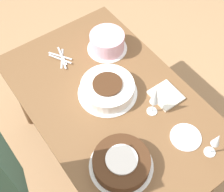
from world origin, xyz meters
name	(u,v)px	position (x,y,z in m)	size (l,w,h in m)	color
ground_plane	(112,154)	(0.00, 0.00, 0.00)	(12.00, 12.00, 0.00)	#A87F56
dining_table	(112,111)	(0.00, 0.00, 0.65)	(1.46, 0.91, 0.77)	brown
cake_center_white	(108,89)	(-0.06, 0.01, 0.81)	(0.36, 0.36, 0.09)	white
cake_front_chocolate	(121,163)	(0.36, -0.20, 0.81)	(0.34, 0.34, 0.09)	white
cake_back_decorated	(107,42)	(-0.36, 0.22, 0.83)	(0.27, 0.27, 0.12)	white
wine_glass_near	(155,96)	(0.20, 0.15, 0.93)	(0.06, 0.06, 0.23)	silver
wine_glass_far	(216,141)	(0.58, 0.23, 0.91)	(0.06, 0.06, 0.20)	silver
dessert_plate_right	(186,137)	(0.44, 0.19, 0.78)	(0.17, 0.17, 0.01)	silver
fork_pile	(61,58)	(-0.47, -0.08, 0.78)	(0.20, 0.11, 0.01)	silver
napkin_stack	(166,95)	(0.16, 0.28, 0.78)	(0.17, 0.16, 0.02)	silver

